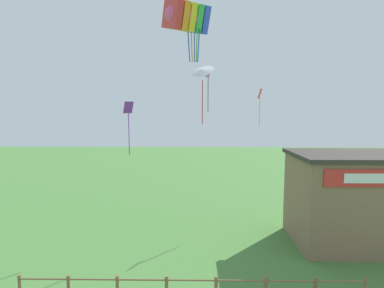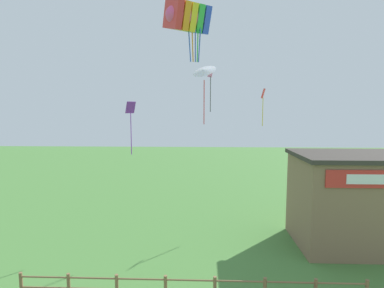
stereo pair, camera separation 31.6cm
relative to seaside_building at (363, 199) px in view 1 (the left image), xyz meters
name	(u,v)px [view 1 (the left image)]	position (x,y,z in m)	size (l,w,h in m)	color
wooden_fence	(191,288)	(-9.97, -5.72, -2.06)	(14.21, 0.14, 1.15)	brown
seaside_building	(363,199)	(0.00, 0.00, 0.00)	(8.23, 4.87, 5.40)	#84664C
kite_rainbow_parafoil	(186,17)	(-10.29, -1.74, 9.72)	(2.84, 2.66, 3.00)	#E54C8C
kite_white_delta	(202,71)	(-9.43, 0.45, 7.37)	(1.78, 1.71, 3.52)	white
kite_pink_diamond	(208,81)	(-9.00, 3.00, 7.05)	(0.43, 0.54, 2.99)	pink
kite_purple_streamer	(129,119)	(-13.90, 1.02, 4.64)	(0.67, 0.62, 3.25)	purple
kite_red_diamond	(260,101)	(-5.08, 5.29, 5.84)	(0.42, 0.58, 2.77)	red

